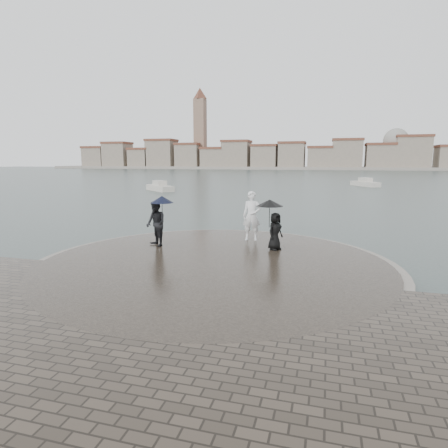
% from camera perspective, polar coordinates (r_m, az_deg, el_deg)
% --- Properties ---
extents(ground, '(400.00, 400.00, 0.00)m').
position_cam_1_polar(ground, '(10.01, -7.52, -12.71)').
color(ground, '#2B3835').
rests_on(ground, ground).
extents(kerb_ring, '(12.50, 12.50, 0.32)m').
position_cam_1_polar(kerb_ring, '(13.07, -1.53, -6.51)').
color(kerb_ring, gray).
rests_on(kerb_ring, ground).
extents(quay_tip, '(11.90, 11.90, 0.36)m').
position_cam_1_polar(quay_tip, '(13.06, -1.53, -6.42)').
color(quay_tip, '#2D261E').
rests_on(quay_tip, ground).
extents(statue, '(0.85, 0.62, 2.14)m').
position_cam_1_polar(statue, '(16.25, 4.25, 1.25)').
color(statue, white).
rests_on(statue, quay_tip).
extents(visitor_left, '(1.29, 1.12, 2.04)m').
position_cam_1_polar(visitor_left, '(15.33, -10.18, 0.71)').
color(visitor_left, black).
rests_on(visitor_left, quay_tip).
extents(visitor_right, '(1.17, 1.08, 1.95)m').
position_cam_1_polar(visitor_right, '(14.61, 7.48, 0.56)').
color(visitor_right, black).
rests_on(visitor_right, quay_tip).
extents(far_skyline, '(260.00, 20.00, 37.00)m').
position_cam_1_polar(far_skyline, '(169.52, 12.26, 10.01)').
color(far_skyline, gray).
rests_on(far_skyline, ground).
extents(boats, '(30.73, 21.51, 1.50)m').
position_cam_1_polar(boats, '(52.73, 7.18, 5.83)').
color(boats, beige).
rests_on(boats, ground).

